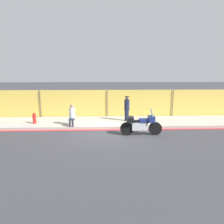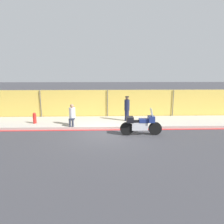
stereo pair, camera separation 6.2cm
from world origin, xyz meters
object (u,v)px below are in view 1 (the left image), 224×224
(officer_standing, at_px, (127,108))
(person_seated_on_curb, at_px, (72,114))
(fire_hydrant, at_px, (34,118))
(motorcycle, at_px, (141,124))

(officer_standing, height_order, person_seated_on_curb, officer_standing)
(officer_standing, relative_size, fire_hydrant, 2.36)
(person_seated_on_curb, height_order, fire_hydrant, person_seated_on_curb)
(motorcycle, relative_size, officer_standing, 1.38)
(officer_standing, xyz_separation_m, person_seated_on_curb, (-3.49, -1.06, -0.12))
(officer_standing, bearing_deg, motorcycle, -79.80)
(motorcycle, bearing_deg, person_seated_on_curb, 158.44)
(officer_standing, xyz_separation_m, fire_hydrant, (-5.98, -0.51, -0.50))
(officer_standing, relative_size, person_seated_on_curb, 1.26)
(motorcycle, relative_size, person_seated_on_curb, 1.73)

